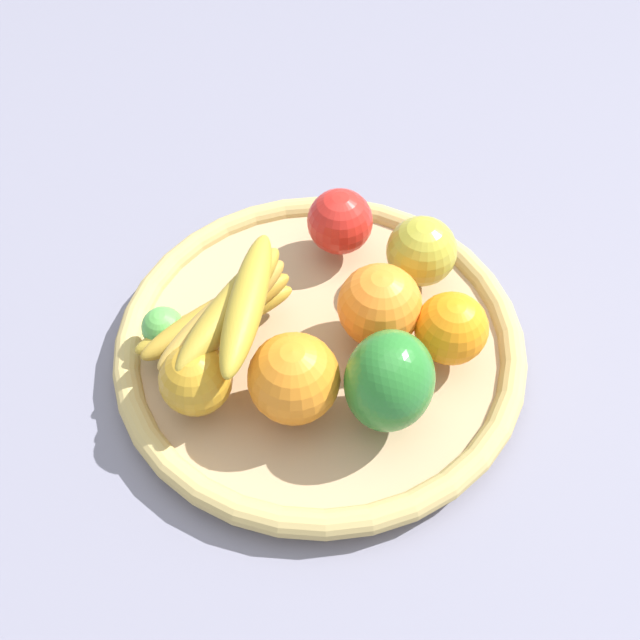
# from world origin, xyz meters

# --- Properties ---
(ground_plane) EXTENTS (2.40, 2.40, 0.00)m
(ground_plane) POSITION_xyz_m (0.00, 0.00, 0.00)
(ground_plane) COLOR slate
(ground_plane) RESTS_ON ground
(basket) EXTENTS (0.41, 0.41, 0.04)m
(basket) POSITION_xyz_m (0.00, 0.00, 0.02)
(basket) COLOR tan
(basket) RESTS_ON ground_plane
(banana_bunch) EXTENTS (0.15, 0.17, 0.09)m
(banana_bunch) POSITION_xyz_m (0.08, 0.02, 0.08)
(banana_bunch) COLOR gold
(banana_bunch) RESTS_ON basket
(apple_1) EXTENTS (0.10, 0.10, 0.07)m
(apple_1) POSITION_xyz_m (-0.09, -0.09, 0.07)
(apple_1) COLOR #A6A030
(apple_1) RESTS_ON basket
(apple_2) EXTENTS (0.07, 0.07, 0.07)m
(apple_2) POSITION_xyz_m (0.10, 0.10, 0.07)
(apple_2) COLOR #BE8921
(apple_2) RESTS_ON basket
(orange_0) EXTENTS (0.11, 0.11, 0.08)m
(orange_0) POSITION_xyz_m (0.01, 0.08, 0.08)
(orange_0) COLOR orange
(orange_0) RESTS_ON basket
(orange_2) EXTENTS (0.10, 0.10, 0.07)m
(orange_2) POSITION_xyz_m (-0.12, 0.00, 0.07)
(orange_2) COLOR orange
(orange_2) RESTS_ON basket
(bell_pepper) EXTENTS (0.09, 0.10, 0.10)m
(bell_pepper) POSITION_xyz_m (-0.07, 0.08, 0.08)
(bell_pepper) COLOR #29762B
(bell_pepper) RESTS_ON basket
(apple_0) EXTENTS (0.08, 0.08, 0.07)m
(apple_0) POSITION_xyz_m (-0.00, -0.12, 0.07)
(apple_0) COLOR red
(apple_0) RESTS_ON basket
(orange_1) EXTENTS (0.10, 0.10, 0.08)m
(orange_1) POSITION_xyz_m (-0.06, -0.01, 0.08)
(orange_1) COLOR orange
(orange_1) RESTS_ON basket
(lime_0) EXTENTS (0.06, 0.06, 0.04)m
(lime_0) POSITION_xyz_m (0.15, 0.04, 0.06)
(lime_0) COLOR #53A645
(lime_0) RESTS_ON basket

